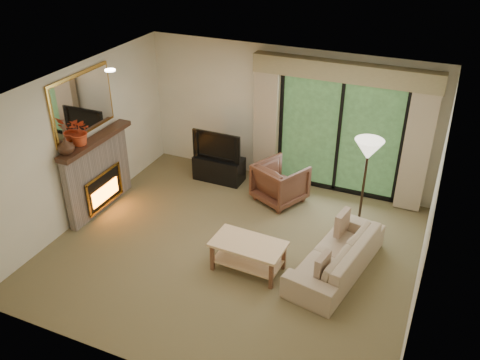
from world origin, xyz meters
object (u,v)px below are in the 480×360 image
at_px(media_console, 219,168).
at_px(sofa, 336,255).
at_px(armchair, 280,182).
at_px(coffee_table, 248,256).

xyz_separation_m(media_console, sofa, (2.77, -1.81, 0.05)).
height_order(armchair, coffee_table, armchair).
distance_m(media_console, coffee_table, 2.79).
bearing_deg(coffee_table, armchair, 98.89).
bearing_deg(armchair, media_console, 14.55).
xyz_separation_m(sofa, coffee_table, (-1.19, -0.49, -0.04)).
relative_size(armchair, coffee_table, 0.76).
xyz_separation_m(armchair, coffee_table, (0.23, -2.04, -0.13)).
distance_m(sofa, coffee_table, 1.29).
xyz_separation_m(media_console, armchair, (1.35, -0.26, 0.13)).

